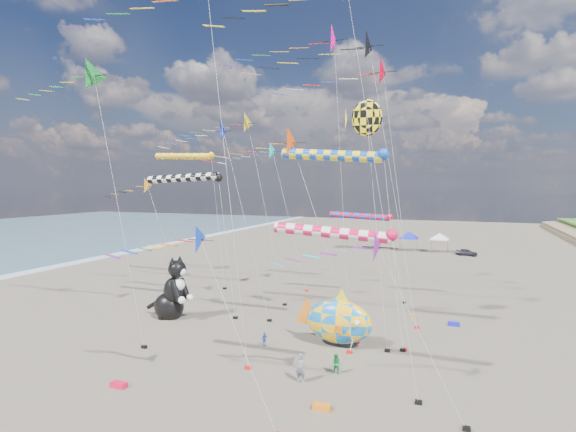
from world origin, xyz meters
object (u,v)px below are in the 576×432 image
Objects in this scene: person_adult at (301,368)px; child_blue at (264,339)px; parked_car at (467,252)px; child_green at (336,364)px; fish_inflatable at (338,321)px; cat_inflatable at (172,287)px.

person_adult is 6.40m from child_blue.
child_blue is 0.30× the size of parked_car.
child_blue is at bearing 163.70° from child_green.
parked_car is at bearing 15.64° from child_blue.
fish_inflatable reaches higher than child_blue.
fish_inflatable is at bearing 86.84° from person_adult.
person_adult is 1.35× the size of child_green.
parked_car is (13.79, 48.53, 0.07)m from child_blue.
cat_inflatable is 3.19× the size of person_adult.
cat_inflatable is 0.85× the size of fish_inflatable.
cat_inflatable is 5.63× the size of child_blue.
child_blue is (10.01, -3.13, -2.22)m from cat_inflatable.
cat_inflatable reaches higher than person_adult.
parked_car is at bearing 81.41° from person_adult.
person_adult is at bearing -179.64° from parked_car.
fish_inflatable is at bearing 112.73° from child_green.
child_green is 51.97m from parked_car.
cat_inflatable is at bearing 174.68° from fish_inflatable.
child_green is 6.65m from child_blue.
person_adult reaches higher than parked_car.
cat_inflatable is 16.46m from person_adult.
child_green is 0.39× the size of parked_car.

